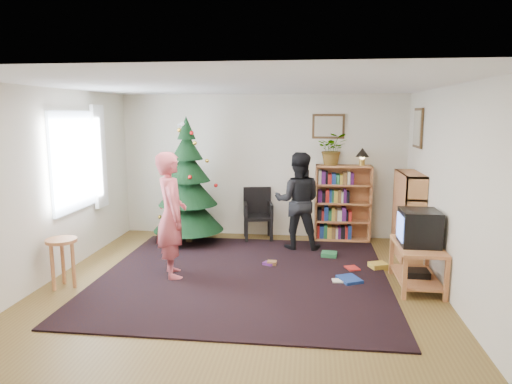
# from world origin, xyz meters

# --- Properties ---
(floor) EXTENTS (5.00, 5.00, 0.00)m
(floor) POSITION_xyz_m (0.00, 0.00, 0.00)
(floor) COLOR brown
(floor) RESTS_ON ground
(ceiling) EXTENTS (5.00, 5.00, 0.00)m
(ceiling) POSITION_xyz_m (0.00, 0.00, 2.50)
(ceiling) COLOR white
(ceiling) RESTS_ON wall_back
(wall_back) EXTENTS (5.00, 0.02, 2.50)m
(wall_back) POSITION_xyz_m (0.00, 2.50, 1.25)
(wall_back) COLOR silver
(wall_back) RESTS_ON floor
(wall_front) EXTENTS (5.00, 0.02, 2.50)m
(wall_front) POSITION_xyz_m (0.00, -2.50, 1.25)
(wall_front) COLOR silver
(wall_front) RESTS_ON floor
(wall_left) EXTENTS (0.02, 5.00, 2.50)m
(wall_left) POSITION_xyz_m (-2.50, 0.00, 1.25)
(wall_left) COLOR silver
(wall_left) RESTS_ON floor
(wall_right) EXTENTS (0.02, 5.00, 2.50)m
(wall_right) POSITION_xyz_m (2.50, 0.00, 1.25)
(wall_right) COLOR silver
(wall_right) RESTS_ON floor
(rug) EXTENTS (3.80, 3.60, 0.02)m
(rug) POSITION_xyz_m (0.00, 0.30, 0.01)
(rug) COLOR black
(rug) RESTS_ON floor
(window_pane) EXTENTS (0.04, 1.20, 1.40)m
(window_pane) POSITION_xyz_m (-2.47, 0.60, 1.50)
(window_pane) COLOR silver
(window_pane) RESTS_ON wall_left
(curtain) EXTENTS (0.06, 0.35, 1.60)m
(curtain) POSITION_xyz_m (-2.43, 1.30, 1.50)
(curtain) COLOR white
(curtain) RESTS_ON wall_left
(picture_back) EXTENTS (0.55, 0.03, 0.42)m
(picture_back) POSITION_xyz_m (1.15, 2.48, 1.95)
(picture_back) COLOR #4C3319
(picture_back) RESTS_ON wall_back
(picture_right) EXTENTS (0.03, 0.50, 0.60)m
(picture_right) POSITION_xyz_m (2.48, 1.75, 1.95)
(picture_right) COLOR #4C3319
(picture_right) RESTS_ON wall_right
(christmas_tree) EXTENTS (1.17, 1.17, 2.13)m
(christmas_tree) POSITION_xyz_m (-1.16, 1.82, 0.89)
(christmas_tree) COLOR #3F2816
(christmas_tree) RESTS_ON rug
(bookshelf_back) EXTENTS (0.95, 0.30, 1.30)m
(bookshelf_back) POSITION_xyz_m (1.42, 2.34, 0.66)
(bookshelf_back) COLOR #BC7C43
(bookshelf_back) RESTS_ON floor
(bookshelf_right) EXTENTS (0.30, 0.95, 1.30)m
(bookshelf_right) POSITION_xyz_m (2.34, 1.46, 0.66)
(bookshelf_right) COLOR #BC7C43
(bookshelf_right) RESTS_ON floor
(tv_stand) EXTENTS (0.53, 0.96, 0.55)m
(tv_stand) POSITION_xyz_m (2.22, 0.23, 0.33)
(tv_stand) COLOR #BC7C43
(tv_stand) RESTS_ON floor
(crt_tv) EXTENTS (0.47, 0.50, 0.44)m
(crt_tv) POSITION_xyz_m (2.22, 0.23, 0.77)
(crt_tv) COLOR black
(crt_tv) RESTS_ON tv_stand
(armchair) EXTENTS (0.57, 0.57, 0.89)m
(armchair) POSITION_xyz_m (-0.03, 2.27, 0.47)
(armchair) COLOR black
(armchair) RESTS_ON rug
(stool) EXTENTS (0.38, 0.38, 0.63)m
(stool) POSITION_xyz_m (-2.20, -0.33, 0.49)
(stool) COLOR #BC7C43
(stool) RESTS_ON floor
(person_standing) EXTENTS (0.62, 0.73, 1.68)m
(person_standing) POSITION_xyz_m (-0.95, 0.22, 0.84)
(person_standing) COLOR #BD4B52
(person_standing) RESTS_ON rug
(person_by_chair) EXTENTS (0.77, 0.60, 1.57)m
(person_by_chair) POSITION_xyz_m (0.67, 1.72, 0.78)
(person_by_chair) COLOR black
(person_by_chair) RESTS_ON rug
(potted_plant) EXTENTS (0.49, 0.43, 0.54)m
(potted_plant) POSITION_xyz_m (1.22, 2.34, 1.57)
(potted_plant) COLOR gray
(potted_plant) RESTS_ON bookshelf_back
(table_lamp) EXTENTS (0.22, 0.22, 0.30)m
(table_lamp) POSITION_xyz_m (1.72, 2.34, 1.50)
(table_lamp) COLOR #A57F33
(table_lamp) RESTS_ON bookshelf_back
(floor_clutter) EXTENTS (1.75, 1.27, 0.08)m
(floor_clutter) POSITION_xyz_m (1.11, 0.71, 0.04)
(floor_clutter) COLOR #A51E19
(floor_clutter) RESTS_ON rug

